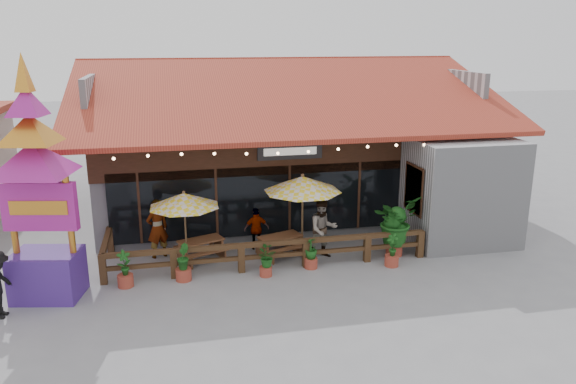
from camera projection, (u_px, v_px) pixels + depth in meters
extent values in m
plane|color=gray|center=(317.00, 259.00, 17.99)|extent=(100.00, 100.00, 0.00)
cube|color=#B9B9BE|center=(275.00, 155.00, 24.05)|extent=(14.00, 10.00, 4.00)
cube|color=#3C2013|center=(260.00, 152.00, 18.64)|extent=(11.00, 0.16, 1.60)
cube|color=black|center=(261.00, 201.00, 19.08)|extent=(10.00, 0.12, 2.40)
cube|color=#E8A368|center=(260.00, 199.00, 19.27)|extent=(9.80, 0.05, 2.20)
cube|color=#B9B9BE|center=(461.00, 191.00, 19.19)|extent=(3.50, 2.70, 3.60)
cube|color=red|center=(414.00, 189.00, 18.63)|extent=(0.06, 1.20, 1.50)
cube|color=#3C2013|center=(414.00, 189.00, 18.63)|extent=(0.04, 1.34, 1.64)
cube|color=#A93826|center=(293.00, 94.00, 19.98)|extent=(15.50, 7.05, 2.37)
cube|color=#A93826|center=(261.00, 80.00, 26.58)|extent=(15.50, 7.05, 2.37)
cube|color=#A93826|center=(275.00, 59.00, 22.98)|extent=(15.50, 0.30, 0.12)
cube|color=#B9B9BE|center=(99.00, 95.00, 21.91)|extent=(0.20, 9.00, 1.80)
cube|color=#B9B9BE|center=(431.00, 88.00, 24.75)|extent=(0.20, 9.00, 1.80)
cube|color=black|center=(290.00, 151.00, 18.73)|extent=(2.20, 0.10, 0.55)
cube|color=silver|center=(290.00, 151.00, 18.68)|extent=(1.80, 0.02, 0.25)
cube|color=#3C2013|center=(139.00, 208.00, 18.23)|extent=(0.08, 0.08, 2.40)
cube|color=#3C2013|center=(216.00, 204.00, 18.74)|extent=(0.08, 0.08, 2.40)
cube|color=#3C2013|center=(289.00, 199.00, 19.24)|extent=(0.08, 0.08, 2.40)
cube|color=#3C2013|center=(359.00, 195.00, 19.75)|extent=(0.08, 0.08, 2.40)
sphere|color=#F8BF88|center=(114.00, 159.00, 15.91)|extent=(0.09, 0.09, 0.09)
sphere|color=#F8BF88|center=(148.00, 156.00, 16.09)|extent=(0.09, 0.09, 0.09)
sphere|color=#F8BF88|center=(182.00, 154.00, 16.28)|extent=(0.09, 0.09, 0.09)
sphere|color=#F8BF88|center=(214.00, 154.00, 16.48)|extent=(0.09, 0.09, 0.09)
sphere|color=#F8BF88|center=(246.00, 154.00, 16.68)|extent=(0.09, 0.09, 0.09)
sphere|color=#F8BF88|center=(278.00, 153.00, 16.88)|extent=(0.09, 0.09, 0.09)
sphere|color=#F8BF88|center=(308.00, 152.00, 17.07)|extent=(0.09, 0.09, 0.09)
sphere|color=#F8BF88|center=(338.00, 149.00, 17.25)|extent=(0.09, 0.09, 0.09)
sphere|color=#F8BF88|center=(368.00, 147.00, 17.43)|extent=(0.09, 0.09, 0.09)
sphere|color=#F8BF88|center=(396.00, 145.00, 17.62)|extent=(0.09, 0.09, 0.09)
sphere|color=#F8BF88|center=(424.00, 145.00, 17.82)|extent=(0.09, 0.09, 0.09)
cube|color=#492E1A|center=(103.00, 269.00, 16.09)|extent=(0.20, 0.20, 0.90)
cube|color=#492E1A|center=(174.00, 264.00, 16.49)|extent=(0.20, 0.20, 0.90)
cube|color=#492E1A|center=(241.00, 258.00, 16.90)|extent=(0.20, 0.20, 0.90)
cube|color=#492E1A|center=(306.00, 253.00, 17.30)|extent=(0.20, 0.20, 0.90)
cube|color=#492E1A|center=(367.00, 248.00, 17.71)|extent=(0.20, 0.20, 0.90)
cube|color=#492E1A|center=(420.00, 244.00, 18.07)|extent=(0.20, 0.20, 0.90)
cube|color=#492E1A|center=(271.00, 243.00, 16.97)|extent=(9.80, 0.16, 0.14)
cube|color=#492E1A|center=(271.00, 256.00, 17.08)|extent=(9.80, 0.12, 0.12)
cube|color=#492E1A|center=(106.00, 241.00, 17.16)|extent=(0.16, 2.50, 0.14)
cube|color=#492E1A|center=(110.00, 241.00, 18.35)|extent=(0.20, 0.20, 0.90)
cylinder|color=brown|center=(186.00, 230.00, 17.42)|extent=(0.06, 0.06, 2.21)
cone|color=yellow|center=(184.00, 200.00, 17.17)|extent=(2.86, 2.86, 0.43)
sphere|color=brown|center=(184.00, 192.00, 17.10)|extent=(0.10, 0.10, 0.10)
cylinder|color=black|center=(187.00, 262.00, 17.71)|extent=(0.42, 0.42, 0.06)
cylinder|color=brown|center=(302.00, 217.00, 18.17)|extent=(0.07, 0.07, 2.53)
cone|color=yellow|center=(303.00, 184.00, 17.88)|extent=(3.27, 3.27, 0.49)
sphere|color=brown|center=(303.00, 175.00, 17.80)|extent=(0.11, 0.11, 0.11)
cylinder|color=black|center=(302.00, 252.00, 18.50)|extent=(0.48, 0.48, 0.07)
cube|color=brown|center=(201.00, 240.00, 17.80)|extent=(1.54, 1.11, 0.05)
cube|color=brown|center=(183.00, 254.00, 17.57)|extent=(0.28, 0.60, 0.65)
cube|color=brown|center=(219.00, 246.00, 18.21)|extent=(0.28, 0.60, 0.65)
cube|color=brown|center=(208.00, 253.00, 17.48)|extent=(1.40, 0.72, 0.04)
cube|color=brown|center=(195.00, 244.00, 18.26)|extent=(1.40, 0.72, 0.04)
cube|color=brown|center=(280.00, 237.00, 18.15)|extent=(1.54, 1.07, 0.05)
cube|color=brown|center=(263.00, 249.00, 17.93)|extent=(0.26, 0.60, 0.65)
cube|color=brown|center=(296.00, 242.00, 18.54)|extent=(0.26, 0.60, 0.65)
cube|color=brown|center=(288.00, 249.00, 17.83)|extent=(1.40, 0.68, 0.04)
cube|color=brown|center=(273.00, 240.00, 18.62)|extent=(1.40, 0.68, 0.04)
cube|color=#442380|center=(48.00, 275.00, 15.24)|extent=(1.96, 1.62, 1.30)
cube|color=#A81F8A|center=(39.00, 206.00, 14.72)|extent=(1.96, 0.66, 1.30)
cube|color=orange|center=(38.00, 208.00, 14.57)|extent=(1.49, 0.34, 0.38)
cylinder|color=orange|center=(10.00, 216.00, 14.62)|extent=(0.17, 0.17, 2.16)
cylinder|color=orange|center=(71.00, 212.00, 14.93)|extent=(0.17, 0.17, 2.16)
pyramid|color=#A81F8A|center=(31.00, 141.00, 14.25)|extent=(3.07, 3.07, 0.86)
pyramid|color=orange|center=(28.00, 114.00, 14.07)|extent=(2.17, 2.17, 0.76)
pyramid|color=#A81F8A|center=(24.00, 85.00, 13.88)|extent=(1.41, 1.41, 0.76)
pyramid|color=orange|center=(20.00, 52.00, 13.66)|extent=(0.64, 0.64, 0.97)
cylinder|color=#973929|center=(394.00, 249.00, 18.28)|extent=(0.53, 0.53, 0.39)
imported|color=#1A5217|center=(396.00, 220.00, 18.01)|extent=(1.88, 1.82, 1.60)
sphere|color=#1A5217|center=(400.00, 230.00, 18.04)|extent=(0.53, 0.53, 0.53)
sphere|color=#1A5217|center=(391.00, 223.00, 18.14)|extent=(0.46, 0.46, 0.46)
imported|color=#3C2013|center=(157.00, 228.00, 17.92)|extent=(0.84, 0.71, 1.95)
imported|color=#3C2013|center=(323.00, 229.00, 17.90)|extent=(0.97, 0.77, 1.93)
imported|color=#3C2013|center=(257.00, 229.00, 18.68)|extent=(0.84, 0.37, 1.43)
cylinder|color=#973929|center=(126.00, 281.00, 15.98)|extent=(0.45, 0.45, 0.36)
imported|color=#1A5217|center=(124.00, 263.00, 15.84)|extent=(0.45, 0.38, 0.74)
cylinder|color=#973929|center=(184.00, 274.00, 16.39)|extent=(0.46, 0.46, 0.36)
imported|color=#1A5217|center=(183.00, 257.00, 16.24)|extent=(0.34, 0.42, 0.75)
cylinder|color=#973929|center=(266.00, 271.00, 16.70)|extent=(0.37, 0.37, 0.30)
imported|color=#1A5217|center=(266.00, 257.00, 16.58)|extent=(0.73, 0.73, 0.62)
cylinder|color=#973929|center=(311.00, 263.00, 17.27)|extent=(0.40, 0.40, 0.32)
imported|color=#1A5217|center=(311.00, 248.00, 17.14)|extent=(0.52, 0.52, 0.66)
cylinder|color=#973929|center=(392.00, 261.00, 17.43)|extent=(0.43, 0.43, 0.35)
imported|color=#1A5217|center=(392.00, 245.00, 17.28)|extent=(0.41, 0.45, 0.71)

